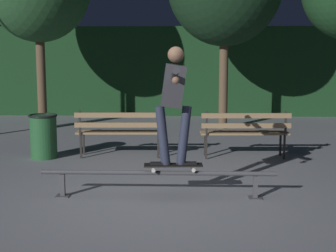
{
  "coord_description": "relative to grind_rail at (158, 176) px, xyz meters",
  "views": [
    {
      "loc": [
        0.38,
        -6.46,
        1.99
      ],
      "look_at": [
        0.1,
        1.02,
        0.85
      ],
      "focal_mm": 54.89,
      "sensor_mm": 36.0,
      "label": 1
    }
  ],
  "objects": [
    {
      "name": "trash_can",
      "position": [
        -2.23,
        2.42,
        0.12
      ],
      "size": [
        0.52,
        0.52,
        0.8
      ],
      "color": "#23562D",
      "rests_on": "ground"
    },
    {
      "name": "park_bench_leftmost",
      "position": [
        -0.85,
        2.53,
        0.25
      ],
      "size": [
        1.62,
        0.48,
        0.88
      ],
      "color": "#282623",
      "rests_on": "ground"
    },
    {
      "name": "skateboard",
      "position": [
        0.2,
        -0.0,
        0.15
      ],
      "size": [
        0.79,
        0.25,
        0.09
      ],
      "color": "black",
      "rests_on": "grind_rail"
    },
    {
      "name": "park_bench_left_center",
      "position": [
        1.43,
        2.53,
        0.25
      ],
      "size": [
        1.62,
        0.48,
        0.88
      ],
      "color": "#282623",
      "rests_on": "ground"
    },
    {
      "name": "ground_plane",
      "position": [
        0.0,
        -0.22,
        -0.29
      ],
      "size": [
        90.0,
        90.0,
        0.0
      ],
      "primitive_type": "plane",
      "color": "slate"
    },
    {
      "name": "hedge_backdrop",
      "position": [
        0.0,
        8.93,
        1.02
      ],
      "size": [
        24.0,
        1.2,
        2.62
      ],
      "primitive_type": "cube",
      "color": "#193D1E",
      "rests_on": "ground"
    },
    {
      "name": "grind_rail",
      "position": [
        0.0,
        0.0,
        0.0
      ],
      "size": [
        3.16,
        0.18,
        0.37
      ],
      "color": "#47474C",
      "rests_on": "ground"
    },
    {
      "name": "skateboarder",
      "position": [
        0.2,
        0.0,
        1.09
      ],
      "size": [
        0.63,
        1.41,
        1.56
      ],
      "color": "black",
      "rests_on": "skateboard"
    }
  ]
}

